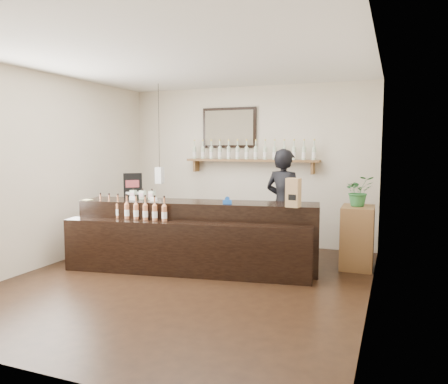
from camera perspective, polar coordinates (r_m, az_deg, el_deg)
ground at (r=5.81m, az=-4.91°, el=-11.53°), size 5.00×5.00×0.00m
room_shell at (r=5.54m, az=-5.07°, el=5.50°), size 5.00×5.00×5.00m
back_wall_decor at (r=7.78m, az=1.89°, el=6.01°), size 2.66×0.96×1.69m
counter at (r=6.26m, az=-3.91°, el=-5.98°), size 3.48×1.47×1.12m
promo_sign at (r=6.75m, az=-11.82°, el=0.79°), size 0.23×0.18×0.39m
paper_bag at (r=5.74m, az=9.04°, el=-0.09°), size 0.19×0.16×0.38m
tape_dispenser at (r=6.01m, az=0.44°, el=-1.19°), size 0.13×0.08×0.10m
side_cabinet at (r=6.59m, az=17.01°, el=-5.65°), size 0.46×0.63×0.90m
potted_plant at (r=6.49m, az=17.19°, el=0.11°), size 0.50×0.47×0.43m
shopkeeper at (r=6.74m, az=7.83°, el=-0.70°), size 0.81×0.66×1.94m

